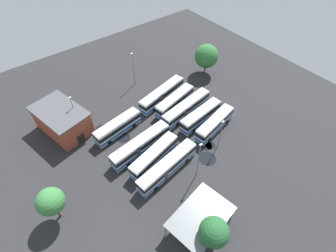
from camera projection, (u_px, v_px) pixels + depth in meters
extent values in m
plane|color=#28282B|center=(166.00, 131.00, 58.06)|extent=(93.47, 93.47, 0.00)
cube|color=silver|center=(167.00, 167.00, 49.36)|extent=(14.22, 4.35, 3.12)
cube|color=beige|center=(167.00, 162.00, 48.17)|extent=(13.64, 4.08, 0.14)
cube|color=black|center=(167.00, 165.00, 49.00)|extent=(14.30, 4.40, 1.00)
cube|color=#1E56A8|center=(167.00, 169.00, 50.00)|extent=(14.30, 4.40, 0.62)
cube|color=black|center=(191.00, 144.00, 52.36)|extent=(0.34, 1.97, 1.15)
cube|color=#47474C|center=(162.00, 171.00, 48.61)|extent=(1.24, 2.56, 3.00)
cylinder|color=black|center=(178.00, 154.00, 53.01)|extent=(1.03, 0.44, 1.00)
cylinder|color=black|center=(186.00, 161.00, 51.96)|extent=(1.03, 0.44, 1.00)
cylinder|color=black|center=(147.00, 181.00, 48.76)|extent=(1.03, 0.44, 1.00)
cylinder|color=black|center=(155.00, 188.00, 47.71)|extent=(1.03, 0.44, 1.00)
cube|color=silver|center=(154.00, 156.00, 51.09)|extent=(12.03, 4.86, 3.12)
cube|color=beige|center=(154.00, 151.00, 49.89)|extent=(11.52, 4.57, 0.14)
cube|color=black|center=(154.00, 154.00, 50.72)|extent=(12.09, 4.91, 1.00)
cube|color=#1E56A8|center=(154.00, 158.00, 51.73)|extent=(12.09, 4.91, 0.62)
cube|color=black|center=(173.00, 137.00, 53.73)|extent=(0.48, 1.95, 1.15)
cylinder|color=black|center=(162.00, 146.00, 54.47)|extent=(1.04, 0.51, 1.00)
cylinder|color=black|center=(170.00, 152.00, 53.51)|extent=(1.04, 0.51, 1.00)
cylinder|color=black|center=(138.00, 169.00, 50.66)|extent=(1.04, 0.51, 1.00)
cylinder|color=black|center=(146.00, 175.00, 49.69)|extent=(1.04, 0.51, 1.00)
cube|color=silver|center=(141.00, 145.00, 52.99)|extent=(14.21, 3.97, 3.12)
cube|color=beige|center=(140.00, 140.00, 51.80)|extent=(13.63, 3.72, 0.14)
cube|color=black|center=(140.00, 143.00, 52.63)|extent=(14.28, 4.02, 1.00)
cube|color=#1E56A8|center=(141.00, 147.00, 53.64)|extent=(14.28, 4.02, 0.62)
cube|color=black|center=(165.00, 125.00, 55.90)|extent=(0.28, 1.97, 1.15)
cube|color=#47474C|center=(135.00, 149.00, 52.26)|extent=(1.17, 2.55, 3.00)
cylinder|color=black|center=(153.00, 135.00, 56.60)|extent=(1.03, 0.41, 1.00)
cylinder|color=black|center=(160.00, 141.00, 55.52)|extent=(1.03, 0.41, 1.00)
cylinder|color=black|center=(121.00, 158.00, 52.46)|extent=(1.03, 0.41, 1.00)
cylinder|color=black|center=(128.00, 164.00, 51.38)|extent=(1.03, 0.41, 1.00)
cube|color=silver|center=(118.00, 127.00, 56.44)|extent=(11.41, 3.95, 3.12)
cube|color=beige|center=(117.00, 122.00, 55.24)|extent=(10.94, 3.70, 0.14)
cube|color=black|center=(118.00, 125.00, 56.07)|extent=(11.47, 4.00, 1.00)
cube|color=#1E56A8|center=(118.00, 129.00, 57.08)|extent=(11.47, 4.00, 0.62)
cube|color=black|center=(137.00, 112.00, 58.74)|extent=(0.34, 1.97, 1.15)
cylinder|color=black|center=(128.00, 120.00, 59.66)|extent=(1.03, 0.44, 1.00)
cylinder|color=black|center=(134.00, 125.00, 58.61)|extent=(1.03, 0.44, 1.00)
cylinder|color=black|center=(103.00, 137.00, 56.26)|extent=(1.03, 0.44, 1.00)
cylinder|color=black|center=(109.00, 142.00, 55.22)|extent=(1.03, 0.44, 1.00)
cube|color=silver|center=(215.00, 124.00, 57.06)|extent=(11.62, 4.56, 3.12)
cube|color=beige|center=(216.00, 119.00, 55.87)|extent=(11.13, 4.29, 0.14)
cube|color=black|center=(215.00, 122.00, 56.70)|extent=(11.68, 4.61, 1.00)
cube|color=#1E56A8|center=(214.00, 126.00, 57.71)|extent=(11.68, 4.61, 0.62)
cube|color=black|center=(229.00, 108.00, 59.55)|extent=(0.44, 1.95, 1.15)
cylinder|color=black|center=(218.00, 117.00, 60.37)|extent=(1.04, 0.49, 1.00)
cylinder|color=black|center=(226.00, 122.00, 59.38)|extent=(1.04, 0.49, 1.00)
cylinder|color=black|center=(201.00, 134.00, 56.74)|extent=(1.04, 0.49, 1.00)
cylinder|color=black|center=(209.00, 139.00, 55.76)|extent=(1.04, 0.49, 1.00)
cube|color=silver|center=(201.00, 116.00, 58.77)|extent=(11.60, 3.66, 3.12)
cube|color=beige|center=(201.00, 111.00, 57.57)|extent=(11.13, 3.42, 0.14)
cube|color=black|center=(201.00, 114.00, 58.40)|extent=(11.66, 3.70, 1.00)
cube|color=#1E56A8|center=(200.00, 118.00, 59.41)|extent=(11.66, 3.70, 0.62)
cube|color=black|center=(217.00, 102.00, 61.04)|extent=(0.28, 1.97, 1.15)
cylinder|color=black|center=(206.00, 110.00, 61.99)|extent=(1.03, 0.41, 1.00)
cylinder|color=black|center=(213.00, 115.00, 60.90)|extent=(1.03, 0.41, 1.00)
cylinder|color=black|center=(186.00, 125.00, 58.63)|extent=(1.03, 0.41, 1.00)
cylinder|color=black|center=(194.00, 130.00, 57.55)|extent=(1.03, 0.41, 1.00)
cube|color=silver|center=(186.00, 108.00, 60.53)|extent=(14.22, 4.32, 3.12)
cube|color=beige|center=(187.00, 103.00, 59.34)|extent=(13.64, 4.05, 0.14)
cube|color=black|center=(186.00, 106.00, 60.17)|extent=(14.30, 4.36, 1.00)
cube|color=#1E56A8|center=(186.00, 111.00, 61.17)|extent=(14.30, 4.36, 0.62)
cube|color=black|center=(205.00, 92.00, 63.52)|extent=(0.33, 1.97, 1.15)
cube|color=#47474C|center=(182.00, 111.00, 59.78)|extent=(1.23, 2.56, 3.00)
cylinder|color=black|center=(194.00, 101.00, 64.18)|extent=(1.03, 0.43, 1.00)
cylinder|color=black|center=(201.00, 106.00, 63.13)|extent=(1.03, 0.43, 1.00)
cylinder|color=black|center=(170.00, 119.00, 59.93)|extent=(1.03, 0.43, 1.00)
cylinder|color=black|center=(177.00, 124.00, 58.88)|extent=(1.03, 0.43, 1.00)
cube|color=silver|center=(175.00, 101.00, 62.19)|extent=(11.96, 4.80, 3.12)
cube|color=beige|center=(175.00, 96.00, 60.99)|extent=(11.46, 4.51, 0.14)
cube|color=black|center=(175.00, 100.00, 61.82)|extent=(12.02, 4.85, 1.00)
cube|color=#1E56A8|center=(175.00, 104.00, 62.83)|extent=(12.02, 4.85, 0.62)
cube|color=black|center=(190.00, 87.00, 64.81)|extent=(0.47, 1.95, 1.15)
cylinder|color=black|center=(180.00, 96.00, 65.56)|extent=(1.04, 0.50, 1.00)
cylinder|color=black|center=(187.00, 100.00, 64.59)|extent=(1.04, 0.50, 1.00)
cylinder|color=black|center=(162.00, 111.00, 61.78)|extent=(1.04, 0.50, 1.00)
cylinder|color=black|center=(169.00, 115.00, 60.81)|extent=(1.04, 0.50, 1.00)
cube|color=silver|center=(162.00, 94.00, 63.92)|extent=(14.22, 5.33, 3.12)
cube|color=beige|center=(162.00, 89.00, 62.72)|extent=(13.63, 5.02, 0.14)
cube|color=black|center=(162.00, 93.00, 63.55)|extent=(14.29, 5.38, 1.00)
cube|color=#1E56A8|center=(162.00, 97.00, 64.56)|extent=(14.29, 5.38, 0.62)
cube|color=black|center=(180.00, 79.00, 67.15)|extent=(0.48, 1.95, 1.15)
cube|color=#47474C|center=(158.00, 97.00, 63.11)|extent=(1.40, 2.60, 3.00)
cylinder|color=black|center=(170.00, 88.00, 67.67)|extent=(1.04, 0.50, 1.00)
cylinder|color=black|center=(176.00, 92.00, 66.70)|extent=(1.04, 0.50, 1.00)
cylinder|color=black|center=(147.00, 106.00, 63.13)|extent=(1.04, 0.50, 1.00)
cylinder|color=black|center=(154.00, 110.00, 62.16)|extent=(1.04, 0.50, 1.00)
cube|color=#99422D|center=(63.00, 121.00, 56.42)|extent=(9.76, 12.93, 5.54)
cube|color=#4C4C51|center=(58.00, 111.00, 54.26)|extent=(10.35, 13.71, 0.36)
cube|color=black|center=(81.00, 139.00, 55.13)|extent=(1.77, 0.45, 2.20)
cube|color=slate|center=(201.00, 217.00, 40.70)|extent=(11.29, 8.69, 0.20)
cylinder|color=#59595B|center=(202.00, 190.00, 46.01)|extent=(0.20, 0.20, 3.65)
cylinder|color=#59595B|center=(233.00, 213.00, 43.07)|extent=(0.20, 0.20, 3.65)
cylinder|color=#59595B|center=(166.00, 230.00, 41.15)|extent=(0.20, 0.20, 3.65)
cylinder|color=slate|center=(220.00, 135.00, 52.32)|extent=(0.16, 0.16, 7.47)
cube|color=silver|center=(223.00, 122.00, 49.45)|extent=(0.56, 0.28, 0.20)
cylinder|color=slate|center=(75.00, 113.00, 55.94)|extent=(0.16, 0.16, 8.50)
cube|color=silver|center=(70.00, 98.00, 52.70)|extent=(0.56, 0.28, 0.20)
cylinder|color=slate|center=(198.00, 161.00, 46.99)|extent=(0.16, 0.16, 9.12)
cube|color=silver|center=(201.00, 145.00, 43.51)|extent=(0.56, 0.28, 0.20)
cylinder|color=slate|center=(134.00, 70.00, 66.50)|extent=(0.16, 0.16, 9.06)
cube|color=silver|center=(132.00, 54.00, 63.05)|extent=(0.56, 0.28, 0.20)
cylinder|color=brown|center=(58.00, 212.00, 43.37)|extent=(0.44, 0.44, 3.45)
sphere|color=#387A3D|center=(50.00, 202.00, 40.69)|extent=(4.55, 4.55, 4.55)
cylinder|color=brown|center=(205.00, 69.00, 72.41)|extent=(0.44, 0.44, 2.58)
sphere|color=#2D6B33|center=(206.00, 56.00, 69.48)|extent=(6.37, 6.37, 6.37)
cylinder|color=brown|center=(211.00, 241.00, 40.23)|extent=(0.44, 0.44, 3.24)
sphere|color=#235B2D|center=(214.00, 232.00, 37.61)|extent=(4.62, 4.62, 4.62)
cylinder|color=black|center=(124.00, 138.00, 56.74)|extent=(2.97, 2.97, 0.01)
cylinder|color=black|center=(210.00, 146.00, 55.20)|extent=(2.22, 2.22, 0.01)
cylinder|color=black|center=(101.00, 129.00, 58.61)|extent=(2.43, 2.43, 0.01)
cylinder|color=black|center=(208.00, 159.00, 52.90)|extent=(3.65, 3.65, 0.01)
cylinder|color=black|center=(206.00, 146.00, 55.22)|extent=(2.85, 2.85, 0.01)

